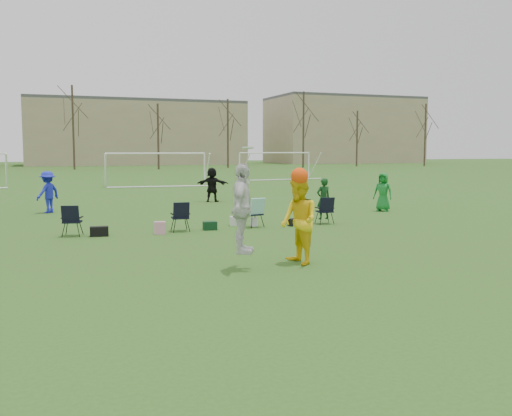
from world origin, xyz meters
name	(u,v)px	position (x,y,z in m)	size (l,w,h in m)	color
ground	(251,285)	(0.00, 0.00, 0.00)	(260.00, 260.00, 0.00)	#2C561B
fielder_blue	(48,192)	(-3.65, 15.17, 0.88)	(1.14, 0.65, 1.76)	#1822BB
fielder_green_far	(383,192)	(10.00, 10.89, 0.83)	(0.82, 0.53, 1.67)	#147328
fielder_black	(212,185)	(4.29, 17.85, 0.88)	(1.63, 0.52, 1.76)	black
center_contest	(276,215)	(1.16, 1.54, 1.18)	(2.35, 1.31, 2.72)	silver
sideline_setup	(230,213)	(2.10, 7.97, 0.51)	(9.35, 1.54, 1.64)	#103B15
goal_mid	(156,160)	(4.00, 32.00, 1.92)	(7.40, 0.63, 2.46)	white
goal_right	(275,158)	(16.00, 38.00, 1.92)	(7.35, 1.14, 2.46)	white
tree_line	(76,132)	(0.24, 69.85, 5.09)	(110.28, 3.28, 11.40)	#382B21
building_row	(106,131)	(6.73, 96.00, 5.99)	(126.00, 16.00, 13.00)	tan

